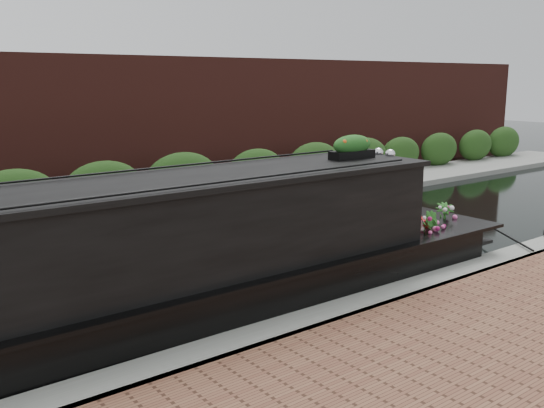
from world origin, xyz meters
TOP-DOWN VIEW (x-y plane):
  - ground at (0.00, 0.00)m, footprint 80.00×80.00m
  - near_bank_coping at (0.00, -3.30)m, footprint 40.00×0.60m
  - far_bank_path at (0.00, 4.20)m, footprint 40.00×2.40m
  - far_hedge at (0.00, 5.10)m, footprint 40.00×1.10m
  - far_brick_wall at (0.00, 7.20)m, footprint 40.00×1.00m
  - narrowboat at (-1.95, -2.00)m, footprint 11.48×2.16m
  - rope_fender at (4.13, -2.00)m, footprint 0.35×0.34m

SIDE VIEW (x-z plane):
  - ground at x=0.00m, z-range 0.00..0.00m
  - near_bank_coping at x=0.00m, z-range -0.25..0.25m
  - far_bank_path at x=0.00m, z-range -0.17..0.17m
  - far_hedge at x=0.00m, z-range -1.40..1.40m
  - far_brick_wall at x=0.00m, z-range -4.00..4.00m
  - rope_fender at x=4.13m, z-range 0.00..0.35m
  - narrowboat at x=-1.95m, z-range -0.54..2.14m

